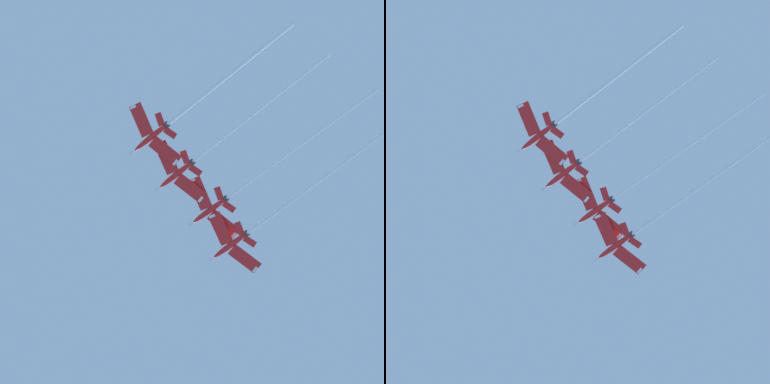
% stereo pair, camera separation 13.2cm
% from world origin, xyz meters
% --- Properties ---
extents(jet_far_left, '(52.98, 20.09, 16.67)m').
position_xyz_m(jet_far_left, '(-25.42, 12.46, 170.01)').
color(jet_far_left, red).
extents(jet_inner_left, '(56.41, 20.07, 16.75)m').
position_xyz_m(jet_inner_left, '(-22.45, 0.07, 171.85)').
color(jet_inner_left, red).
extents(jet_centre, '(58.78, 20.09, 19.14)m').
position_xyz_m(jet_centre, '(-26.57, -13.05, 171.32)').
color(jet_centre, red).
extents(jet_inner_right, '(58.46, 20.04, 18.37)m').
position_xyz_m(jet_inner_right, '(-30.16, -23.39, 169.86)').
color(jet_inner_right, red).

